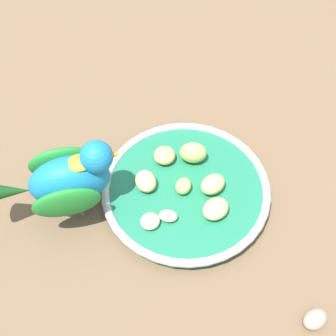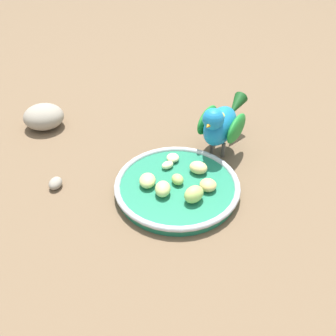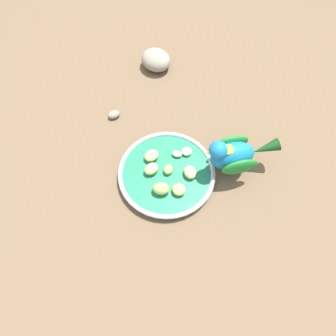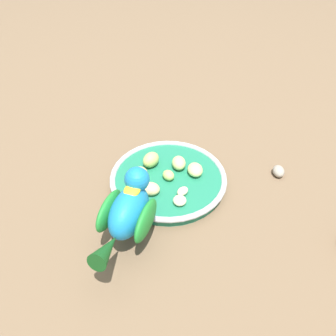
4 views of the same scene
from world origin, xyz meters
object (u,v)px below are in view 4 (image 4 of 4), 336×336
object	(u,v)px
apple_piece_6	(195,170)
parrot	(128,212)
apple_piece_4	(151,160)
apple_piece_5	(183,191)
apple_piece_3	(151,189)
pebble_0	(278,171)
apple_piece_2	(179,163)
feeding_bowl	(168,179)
apple_piece_7	(139,171)
apple_piece_0	(180,200)
apple_piece_1	(168,175)

from	to	relation	value
apple_piece_6	parrot	distance (m)	0.19
apple_piece_4	apple_piece_5	bearing A→B (deg)	12.62
apple_piece_4	apple_piece_3	bearing A→B (deg)	-22.74
apple_piece_5	pebble_0	distance (m)	0.21
apple_piece_2	parrot	bearing A→B (deg)	-51.37
feeding_bowl	apple_piece_7	bearing A→B (deg)	-119.90
apple_piece_3	apple_piece_7	distance (m)	0.05
feeding_bowl	apple_piece_0	bearing A→B (deg)	-7.99
apple_piece_3	apple_piece_4	distance (m)	0.08
apple_piece_2	apple_piece_3	bearing A→B (deg)	-61.08
feeding_bowl	apple_piece_1	distance (m)	0.02
parrot	apple_piece_3	bearing A→B (deg)	0.73
apple_piece_1	parrot	bearing A→B (deg)	-50.06
apple_piece_6	pebble_0	distance (m)	0.17
feeding_bowl	apple_piece_1	xyz separation A→B (m)	(0.00, -0.00, 0.01)
apple_piece_2	apple_piece_5	world-z (taller)	apple_piece_2
apple_piece_2	parrot	distance (m)	0.19
apple_piece_1	apple_piece_0	bearing A→B (deg)	-7.11
apple_piece_4	feeding_bowl	bearing A→B (deg)	20.08
apple_piece_5	apple_piece_7	world-z (taller)	apple_piece_7
apple_piece_0	apple_piece_2	bearing A→B (deg)	155.24
apple_piece_0	apple_piece_1	world-z (taller)	apple_piece_1
apple_piece_0	apple_piece_2	size ratio (longest dim) A/B	0.72
parrot	apple_piece_4	bearing A→B (deg)	9.52
apple_piece_4	apple_piece_0	bearing A→B (deg)	3.40
apple_piece_4	apple_piece_7	bearing A→B (deg)	-61.57
apple_piece_4	apple_piece_7	distance (m)	0.04
parrot	apple_piece_7	bearing A→B (deg)	16.59
apple_piece_2	apple_piece_7	xyz separation A→B (m)	(-0.01, -0.08, -0.00)
apple_piece_7	apple_piece_4	bearing A→B (deg)	118.43
parrot	apple_piece_6	bearing A→B (deg)	-19.45
apple_piece_6	apple_piece_3	bearing A→B (deg)	-82.46
apple_piece_4	parrot	bearing A→B (deg)	-33.74
apple_piece_6	apple_piece_7	size ratio (longest dim) A/B	1.21
apple_piece_4	apple_piece_6	xyz separation A→B (m)	(0.06, 0.07, -0.00)
apple_piece_2	apple_piece_5	bearing A→B (deg)	-20.25
apple_piece_0	apple_piece_7	distance (m)	0.11
apple_piece_3	apple_piece_6	world-z (taller)	same
feeding_bowl	apple_piece_1	world-z (taller)	apple_piece_1
apple_piece_4	parrot	distance (m)	0.18
apple_piece_7	feeding_bowl	bearing A→B (deg)	60.10
apple_piece_5	apple_piece_7	distance (m)	0.10
apple_piece_3	apple_piece_5	xyz separation A→B (m)	(0.03, 0.05, -0.00)
apple_piece_4	apple_piece_7	xyz separation A→B (m)	(0.02, -0.03, -0.00)
apple_piece_1	apple_piece_2	xyz separation A→B (m)	(-0.02, 0.03, 0.00)
feeding_bowl	parrot	bearing A→B (deg)	-49.18
apple_piece_4	pebble_0	bearing A→B (deg)	63.67
apple_piece_5	apple_piece_6	size ratio (longest dim) A/B	0.66
apple_piece_6	apple_piece_0	bearing A→B (deg)	-46.59
apple_piece_1	apple_piece_3	world-z (taller)	apple_piece_3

